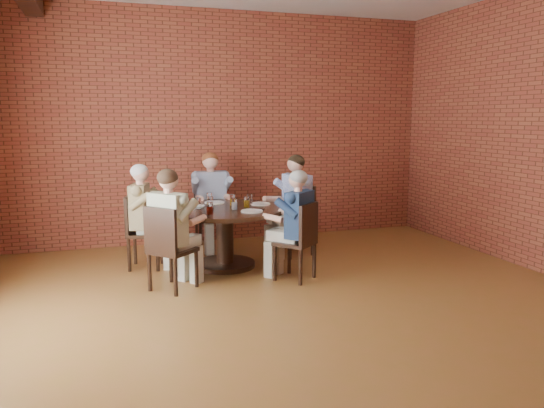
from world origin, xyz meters
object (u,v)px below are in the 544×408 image
object	(u,v)px
chair_a	(298,217)
smartphone	(258,209)
chair_b	(211,212)
chair_c	(139,229)
diner_d	(172,230)
diner_e	(295,225)
chair_e	(301,238)
diner_c	(145,217)
diner_b	(211,202)
diner_a	(293,206)
chair_d	(167,246)
dining_table	(225,225)

from	to	relation	value
chair_a	smartphone	bearing A→B (deg)	-69.15
chair_b	smartphone	world-z (taller)	chair_b
chair_a	chair_c	xyz separation A→B (m)	(-2.12, -0.05, -0.02)
chair_b	chair_c	world-z (taller)	chair_b
diner_d	chair_a	bearing A→B (deg)	-104.10
chair_b	diner_e	world-z (taller)	diner_e
chair_c	chair_e	distance (m)	2.04
smartphone	chair_a	bearing A→B (deg)	17.79
diner_c	diner_e	size ratio (longest dim) A/B	1.02
diner_b	diner_c	bearing A→B (deg)	-142.82
diner_a	diner_b	world-z (taller)	diner_b
diner_b	chair_e	size ratio (longest dim) A/B	1.52
diner_c	diner_d	xyz separation A→B (m)	(0.21, -0.95, 0.01)
chair_d	chair_e	bearing A→B (deg)	-135.81
smartphone	diner_e	bearing A→B (deg)	-80.86
dining_table	diner_e	bearing A→B (deg)	-49.47
chair_c	smartphone	bearing A→B (deg)	-95.16
smartphone	diner_d	bearing A→B (deg)	-177.55
dining_table	diner_a	world-z (taller)	diner_a
chair_c	dining_table	bearing A→B (deg)	-90.00
chair_b	chair_e	bearing A→B (deg)	-68.47
chair_a	diner_b	world-z (taller)	diner_b
diner_b	chair_d	distance (m)	1.90
chair_c	chair_d	distance (m)	1.05
dining_table	diner_e	world-z (taller)	diner_e
diner_c	chair_d	distance (m)	1.03
chair_d	diner_a	bearing A→B (deg)	-103.03
dining_table	chair_d	bearing A→B (deg)	-136.98
diner_e	smartphone	world-z (taller)	diner_e
diner_a	chair_b	size ratio (longest dim) A/B	1.42
chair_e	diner_e	distance (m)	0.16
diner_b	chair_c	distance (m)	1.26
dining_table	chair_e	world-z (taller)	chair_e
dining_table	chair_d	world-z (taller)	chair_d
chair_b	chair_a	bearing A→B (deg)	-31.82
diner_a	smartphone	size ratio (longest dim) A/B	9.00
diner_a	chair_e	size ratio (longest dim) A/B	1.50
chair_c	chair_d	bearing A→B (deg)	-152.06
diner_a	chair_c	size ratio (longest dim) A/B	1.48
smartphone	diner_a	bearing A→B (deg)	19.90
chair_b	diner_c	distance (m)	1.26
diner_b	chair_d	world-z (taller)	diner_b
chair_c	diner_c	bearing A→B (deg)	-90.00
diner_d	chair_d	bearing A→B (deg)	90.00
diner_a	diner_b	distance (m)	1.18
diner_b	chair_c	bearing A→B (deg)	-145.64
diner_b	diner_c	size ratio (longest dim) A/B	1.06
chair_e	chair_c	bearing A→B (deg)	-73.17
diner_c	chair_e	size ratio (longest dim) A/B	1.43
diner_a	chair_d	world-z (taller)	diner_a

